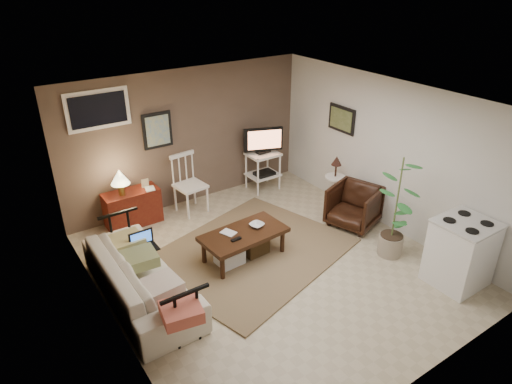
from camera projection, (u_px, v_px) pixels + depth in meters
floor at (271, 265)px, 6.60m from camera, size 5.00×5.00×0.00m
art_back at (157, 130)px, 7.50m from camera, size 0.50×0.03×0.60m
art_right at (342, 119)px, 7.81m from camera, size 0.03×0.60×0.45m
window at (98, 110)px, 6.82m from camera, size 0.96×0.03×0.60m
rug at (251, 252)px, 6.88m from camera, size 3.26×2.87×0.03m
coffee_table at (243, 243)px, 6.64m from camera, size 1.28×0.71×0.47m
sofa at (140, 270)px, 5.78m from camera, size 0.64×2.19×0.86m
sofa_pillows at (151, 272)px, 5.58m from camera, size 0.42×2.08×0.15m
sofa_end_rails at (150, 271)px, 5.87m from camera, size 0.59×2.19×0.74m
laptop at (143, 243)px, 6.11m from camera, size 0.34×0.25×0.23m
red_console at (131, 205)px, 7.49m from camera, size 0.89×0.40×1.03m
spindle_chair at (190, 186)px, 7.84m from camera, size 0.52×0.52×1.04m
tv_stand at (263, 157)px, 8.55m from camera, size 0.70×0.47×1.23m
side_table at (335, 176)px, 7.96m from camera, size 0.36×0.36×0.96m
armchair at (354, 204)px, 7.46m from camera, size 0.88×0.91×0.75m
potted_plant at (397, 204)px, 6.48m from camera, size 0.40×0.40×1.59m
stove at (461, 252)px, 6.06m from camera, size 0.72×0.67×0.95m
bowl at (257, 221)px, 6.66m from camera, size 0.21×0.10×0.20m
book_table at (225, 229)px, 6.43m from camera, size 0.15×0.07×0.21m
book_console at (145, 185)px, 7.39m from camera, size 0.15×0.05×0.20m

